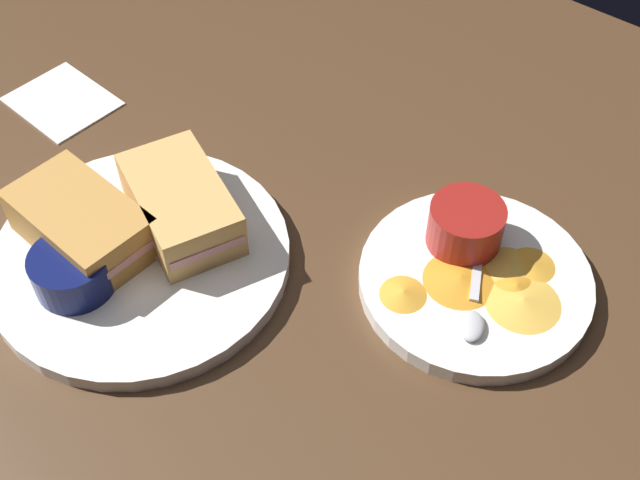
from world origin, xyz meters
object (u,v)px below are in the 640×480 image
object	(u,v)px
plate_chips_companion	(475,280)
ramekin_light_gravy	(466,224)
plate_sandwich_main	(141,257)
spoon_by_dark_ramekin	(139,261)
sandwich_half_far	(81,224)
sandwich_half_near	(181,204)
ramekin_dark_sauce	(72,270)
spoon_by_gravy_ramekin	(473,314)

from	to	relation	value
plate_chips_companion	ramekin_light_gravy	world-z (taller)	ramekin_light_gravy
plate_sandwich_main	spoon_by_dark_ramekin	size ratio (longest dim) A/B	2.87
sandwich_half_far	spoon_by_dark_ramekin	world-z (taller)	sandwich_half_far
sandwich_half_far	plate_chips_companion	distance (cm)	35.64
plate_chips_companion	ramekin_light_gravy	distance (cm)	5.09
sandwich_half_far	plate_chips_companion	xyz separation A→B (cm)	(29.75, 19.37, -3.20)
sandwich_half_near	ramekin_dark_sauce	xyz separation A→B (cm)	(-1.94, -11.12, -0.41)
spoon_by_dark_ramekin	sandwich_half_far	bearing A→B (deg)	-167.72
sandwich_half_near	ramekin_dark_sauce	world-z (taller)	sandwich_half_near
plate_chips_companion	plate_sandwich_main	bearing A→B (deg)	-145.56
plate_sandwich_main	spoon_by_dark_ramekin	bearing A→B (deg)	-43.75
ramekin_dark_sauce	ramekin_light_gravy	bearing A→B (deg)	47.70
sandwich_half_far	ramekin_light_gravy	bearing A→B (deg)	39.52
spoon_by_gravy_ramekin	ramekin_dark_sauce	bearing A→B (deg)	-146.33
sandwich_half_near	plate_chips_companion	size ratio (longest dim) A/B	0.72
spoon_by_gravy_ramekin	plate_sandwich_main	bearing A→B (deg)	-154.19
plate_sandwich_main	plate_chips_companion	xyz separation A→B (cm)	(25.05, 17.18, 0.00)
plate_sandwich_main	spoon_by_dark_ramekin	xyz separation A→B (cm)	(0.99, -0.95, 1.16)
plate_sandwich_main	sandwich_half_near	bearing A→B (deg)	85.00
plate_chips_companion	sandwich_half_near	bearing A→B (deg)	-153.97
plate_chips_companion	spoon_by_gravy_ramekin	size ratio (longest dim) A/B	2.21
ramekin_dark_sauce	plate_sandwich_main	bearing A→B (deg)	76.00
plate_sandwich_main	sandwich_half_far	distance (cm)	6.09
spoon_by_dark_ramekin	plate_chips_companion	xyz separation A→B (cm)	(24.06, 18.13, -1.16)
sandwich_half_near	ramekin_light_gravy	world-z (taller)	sandwich_half_near
plate_sandwich_main	sandwich_half_near	size ratio (longest dim) A/B	1.83
ramekin_light_gravy	spoon_by_dark_ramekin	bearing A→B (deg)	-135.28
spoon_by_dark_ramekin	plate_sandwich_main	bearing A→B (deg)	136.25
spoon_by_dark_ramekin	ramekin_dark_sauce	bearing A→B (deg)	-116.35
plate_chips_companion	ramekin_light_gravy	xyz separation A→B (cm)	(-3.12, 2.60, 3.06)
sandwich_half_far	spoon_by_gravy_ramekin	size ratio (longest dim) A/B	1.44
ramekin_dark_sauce	spoon_by_dark_ramekin	distance (cm)	5.82
ramekin_dark_sauce	plate_chips_companion	xyz separation A→B (cm)	(26.53, 23.13, -2.79)
sandwich_half_near	spoon_by_dark_ramekin	bearing A→B (deg)	-84.93
spoon_by_gravy_ramekin	ramekin_light_gravy	bearing A→B (deg)	128.31
spoon_by_dark_ramekin	plate_chips_companion	size ratio (longest dim) A/B	0.46
sandwich_half_far	ramekin_dark_sauce	distance (cm)	4.96
plate_sandwich_main	spoon_by_gravy_ramekin	world-z (taller)	spoon_by_gravy_ramekin
plate_sandwich_main	sandwich_half_near	world-z (taller)	sandwich_half_near
spoon_by_dark_ramekin	plate_chips_companion	distance (cm)	30.14
sandwich_half_far	spoon_by_gravy_ramekin	bearing A→B (deg)	25.69
plate_sandwich_main	ramekin_light_gravy	bearing A→B (deg)	42.05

